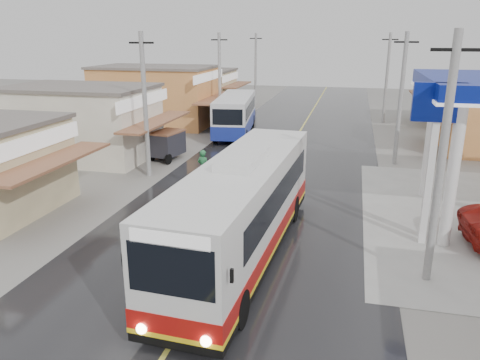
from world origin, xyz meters
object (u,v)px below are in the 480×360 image
(coach_bus, at_px, (244,208))
(tricycle_near, at_px, (167,143))
(second_bus, at_px, (235,114))
(cyclist, at_px, (205,178))

(coach_bus, bearing_deg, tricycle_near, 126.03)
(coach_bus, bearing_deg, second_bus, 108.10)
(coach_bus, xyz_separation_m, tricycle_near, (-7.98, 12.33, -0.78))
(tricycle_near, bearing_deg, cyclist, -41.42)
(coach_bus, distance_m, second_bus, 21.98)
(second_bus, relative_size, cyclist, 4.25)
(second_bus, relative_size, tricycle_near, 3.55)
(cyclist, relative_size, tricycle_near, 0.84)
(coach_bus, height_order, tricycle_near, coach_bus)
(cyclist, bearing_deg, second_bus, 114.74)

